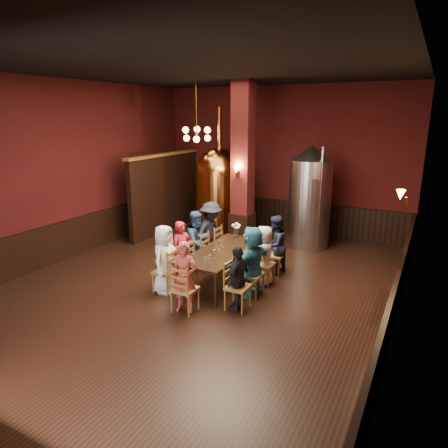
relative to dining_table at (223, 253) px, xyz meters
The scene contains 38 objects.
room 1.66m from the dining_table, 133.01° to the right, with size 10.00×10.02×4.50m.
wainscot_right 3.61m from the dining_table, ahead, with size 0.08×9.90×1.00m, color black.
wainscot_back 4.58m from the dining_table, 94.68° to the left, with size 7.90×0.08×1.00m, color black.
wainscot_left 4.36m from the dining_table, behind, with size 0.08×9.90×1.00m, color black.
column 2.94m from the dining_table, 105.67° to the left, with size 0.58×0.58×4.50m, color #40110D.
partition 4.57m from the dining_table, 141.92° to the left, with size 0.22×3.50×2.40m, color black.
pendant_cluster 4.10m from the dining_table, 131.00° to the left, with size 0.90×0.90×1.70m, color #A57226, non-canonical shape.
sconce_wall 3.86m from the dining_table, ahead, with size 0.20×0.20×0.36m, color black, non-canonical shape.
sconce_column 2.67m from the dining_table, 107.77° to the left, with size 0.20×0.20×0.36m, color black, non-canonical shape.
dining_table is the anchor object (origin of this frame).
chair_0 1.33m from the dining_table, 129.61° to the right, with size 0.46×0.46×0.92m, color #936225, non-canonical shape.
person_0 1.31m from the dining_table, 129.61° to the right, with size 0.71×0.46×1.46m, color white.
chair_1 0.94m from the dining_table, 158.03° to the right, with size 0.46×0.46×0.92m, color #936225, non-canonical shape.
person_1 0.91m from the dining_table, 158.03° to the right, with size 0.50×0.33×1.38m, color maroon.
chair_2 0.94m from the dining_table, 159.54° to the left, with size 0.46×0.46×0.92m, color #936225, non-canonical shape.
person_2 0.91m from the dining_table, 159.54° to the left, with size 0.72×0.35×1.48m, color navy.
chair_3 1.33m from the dining_table, 131.12° to the left, with size 0.46×0.46×0.92m, color #936225, non-canonical shape.
person_3 1.32m from the dining_table, 131.12° to the left, with size 1.01×0.58×1.56m, color black.
chair_4 1.33m from the dining_table, 48.88° to the right, with size 0.46×0.46×0.92m, color #936225, non-canonical shape.
person_4 1.31m from the dining_table, 48.88° to the right, with size 0.75×0.31×1.28m, color black.
chair_5 0.94m from the dining_table, 20.46° to the right, with size 0.46×0.46×0.92m, color #936225, non-canonical shape.
person_5 0.91m from the dining_table, 20.46° to the right, with size 1.38×0.44×1.49m, color teal.
chair_6 0.94m from the dining_table, 21.97° to the left, with size 0.46×0.46×0.92m, color #936225, non-canonical shape.
person_6 0.91m from the dining_table, 21.97° to the left, with size 0.65×0.42×1.33m, color beige.
chair_7 1.33m from the dining_table, 50.39° to the left, with size 0.46×0.46×0.92m, color #936225, non-canonical shape.
person_7 1.31m from the dining_table, 50.39° to the left, with size 0.69×0.34×1.41m, color #1C1E39.
chair_8 1.57m from the dining_table, 89.24° to the right, with size 0.46×0.46×0.92m, color #936225, non-canonical shape.
person_8 1.55m from the dining_table, 89.24° to the right, with size 0.50×0.33×1.38m, color #A63A37.
copper_kettle 3.59m from the dining_table, 119.69° to the left, with size 1.90×1.90×3.85m.
steel_vessel 3.59m from the dining_table, 74.82° to the left, with size 1.47×1.47×2.84m.
rose_vase 1.06m from the dining_table, 99.78° to the left, with size 0.22×0.22×0.37m.
wine_glass_0 0.23m from the dining_table, 110.21° to the left, with size 0.07×0.07×0.17m, color white, non-canonical shape.
wine_glass_1 0.20m from the dining_table, 155.14° to the left, with size 0.07×0.07×0.17m, color white, non-canonical shape.
wine_glass_2 0.80m from the dining_table, 112.89° to the right, with size 0.07×0.07×0.17m, color white, non-canonical shape.
wine_glass_3 0.84m from the dining_table, 80.58° to the right, with size 0.07×0.07×0.17m, color white, non-canonical shape.
wine_glass_4 0.97m from the dining_table, 82.52° to the right, with size 0.07×0.07×0.17m, color white, non-canonical shape.
wine_glass_5 0.30m from the dining_table, 135.62° to the right, with size 0.07×0.07×0.17m, color white, non-canonical shape.
wine_glass_6 0.49m from the dining_table, 83.12° to the right, with size 0.07×0.07×0.17m, color white, non-canonical shape.
Camera 1 is at (4.32, -6.93, 3.65)m, focal length 32.00 mm.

